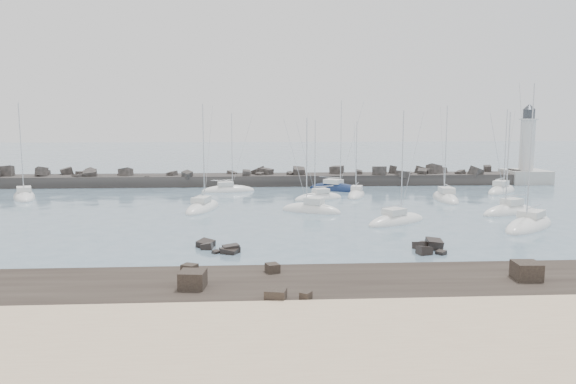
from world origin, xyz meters
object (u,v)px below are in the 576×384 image
Objects in this scene: sailboat_1 at (24,197)px; sailboat_6 at (356,195)px; sailboat_5 at (311,211)px; sailboat_11 at (529,226)px; lighthouse at (526,165)px; sailboat_14 at (319,198)px; sailboat_10 at (445,199)px; sailboat_12 at (501,191)px; sailboat_7 at (396,222)px; sailboat_4 at (228,191)px; sailboat_9 at (509,212)px; sailboat_8 at (336,189)px; sailboat_3 at (203,209)px.

sailboat_6 is (48.38, -0.99, -0.01)m from sailboat_1.
sailboat_11 reaches higher than sailboat_5.
sailboat_11 is at bearing -115.72° from lighthouse.
sailboat_11 reaches higher than sailboat_1.
sailboat_14 is (-39.01, -17.71, -2.96)m from lighthouse.
sailboat_10 reaches higher than sailboat_12.
sailboat_7 is 0.93× the size of sailboat_10.
sailboat_11 is (2.18, -20.01, -0.02)m from sailboat_10.
sailboat_1 is 1.12× the size of sailboat_4.
sailboat_1 is 53.76m from sailboat_7.
sailboat_1 is 67.48m from sailboat_11.
sailboat_6 is at bearing 159.34° from sailboat_10.
sailboat_9 is at bearing 78.13° from sailboat_11.
sailboat_5 is 15.54m from sailboat_6.
sailboat_12 reaches higher than sailboat_9.
sailboat_6 is at bearing 58.75° from sailboat_5.
sailboat_3 is at bearing -138.04° from sailboat_8.
sailboat_1 is at bearing -170.35° from lighthouse.
sailboat_6 is (19.21, -6.29, 0.00)m from sailboat_4.
sailboat_1 is at bearing 174.80° from sailboat_14.
sailboat_7 is 32.98m from sailboat_12.
sailboat_9 is at bearing -45.05° from sailboat_6.
sailboat_11 is 1.17× the size of sailboat_12.
sailboat_4 is at bearing 147.67° from sailboat_9.
sailboat_9 reaches higher than sailboat_5.
sailboat_5 is (-41.12, -28.12, -2.93)m from lighthouse.
sailboat_4 is at bearing 161.86° from sailboat_6.
sailboat_5 is 35.36m from sailboat_12.
sailboat_7 reaches higher than sailboat_4.
sailboat_8 is (-35.09, -7.90, -2.95)m from lighthouse.
sailboat_10 is (33.62, 6.25, 0.02)m from sailboat_3.
sailboat_11 is 1.33× the size of sailboat_14.
sailboat_14 is (15.74, 7.87, -0.00)m from sailboat_3.
sailboat_12 reaches higher than sailboat_14.
lighthouse is 0.95× the size of sailboat_8.
sailboat_8 is 25.74m from sailboat_12.
sailboat_3 is 1.07× the size of sailboat_7.
sailboat_5 is at bearing 138.41° from sailboat_7.
sailboat_1 reaches higher than sailboat_9.
sailboat_5 is 0.78× the size of sailboat_11.
lighthouse is 36.35m from sailboat_6.
lighthouse is 53.04m from sailboat_4.
sailboat_7 is (49.04, -22.02, 0.00)m from sailboat_1.
sailboat_1 reaches higher than sailboat_3.
sailboat_11 is (16.13, -31.44, 0.00)m from sailboat_8.
sailboat_10 is (11.92, -4.50, 0.02)m from sailboat_6.
sailboat_8 is 29.06m from sailboat_9.
sailboat_10 is at bearing -39.32° from sailboat_8.
sailboat_6 is at bearing 91.80° from sailboat_7.
sailboat_1 is 42.77m from sailboat_5.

